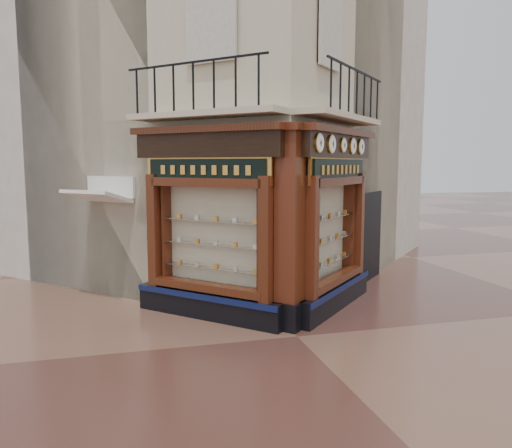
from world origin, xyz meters
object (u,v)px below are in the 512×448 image
object	(u,v)px
clock_b	(332,144)
signboard_left	(205,170)
signboard_right	(339,170)
clock_d	(353,146)
awning	(100,301)
clock_c	(343,145)
corner_pilaster	(290,230)
clock_e	(361,147)
clock_a	(319,143)

from	to	relation	value
clock_b	signboard_left	bearing A→B (deg)	121.46
clock_b	signboard_right	distance (m)	0.91
clock_d	awning	xyz separation A→B (m)	(-5.60, 1.66, -3.62)
clock_c	corner_pilaster	bearing A→B (deg)	165.78
clock_c	clock_d	bearing A→B (deg)	0.00
clock_e	signboard_left	world-z (taller)	clock_e
clock_b	clock_e	size ratio (longest dim) A/B	1.01
clock_e	signboard_left	distance (m)	3.89
signboard_left	corner_pilaster	bearing A→B (deg)	-169.75
clock_a	clock_b	xyz separation A→B (m)	(0.45, 0.45, -0.00)
corner_pilaster	signboard_left	bearing A→B (deg)	100.25
clock_e	signboard_right	size ratio (longest dim) A/B	0.17
signboard_left	clock_e	bearing A→B (deg)	-124.41
clock_e	signboard_left	size ratio (longest dim) A/B	0.17
clock_a	clock_e	size ratio (longest dim) A/B	1.00
clock_d	clock_b	bearing A→B (deg)	180.00
clock_b	clock_d	distance (m)	1.27
corner_pilaster	clock_c	distance (m)	2.41
clock_d	signboard_left	bearing A→B (deg)	140.09
clock_a	clock_d	bearing A→B (deg)	0.00
clock_b	clock_e	bearing A→B (deg)	-0.00
clock_b	clock_a	bearing A→B (deg)	-180.00
clock_c	awning	distance (m)	6.65
clock_e	signboard_right	xyz separation A→B (m)	(-0.86, -0.71, -0.52)
clock_a	awning	distance (m)	6.34
clock_b	awning	bearing A→B (deg)	106.44
clock_c	clock_e	size ratio (longest dim) A/B	0.84
clock_b	clock_c	world-z (taller)	clock_b
corner_pilaster	signboard_left	world-z (taller)	corner_pilaster
signboard_right	signboard_left	bearing A→B (deg)	135.00
signboard_right	corner_pilaster	bearing A→B (deg)	169.75
clock_c	clock_d	size ratio (longest dim) A/B	0.85
corner_pilaster	clock_c	world-z (taller)	corner_pilaster
signboard_right	clock_b	bearing A→B (deg)	-171.44
corner_pilaster	clock_d	xyz separation A→B (m)	(1.92, 1.31, 1.67)
clock_d	awning	bearing A→B (deg)	118.49
clock_d	signboard_right	xyz separation A→B (m)	(-0.46, -0.30, -0.52)
clock_c	signboard_right	bearing A→B (deg)	59.57
corner_pilaster	awning	bearing A→B (deg)	96.06
awning	corner_pilaster	bearing A→B (deg)	-173.94
clock_e	signboard_left	xyz separation A→B (m)	(-3.79, -0.71, -0.52)
clock_a	clock_b	world-z (taller)	clock_b
clock_b	clock_c	xyz separation A→B (m)	(0.47, 0.47, 0.00)
corner_pilaster	clock_e	size ratio (longest dim) A/B	10.72
clock_b	signboard_left	size ratio (longest dim) A/B	0.17
clock_b	awning	distance (m)	6.46
clock_e	clock_a	bearing A→B (deg)	180.00
clock_a	clock_b	size ratio (longest dim) A/B	0.99
corner_pilaster	clock_b	size ratio (longest dim) A/B	10.60
signboard_left	signboard_right	size ratio (longest dim) A/B	1.00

